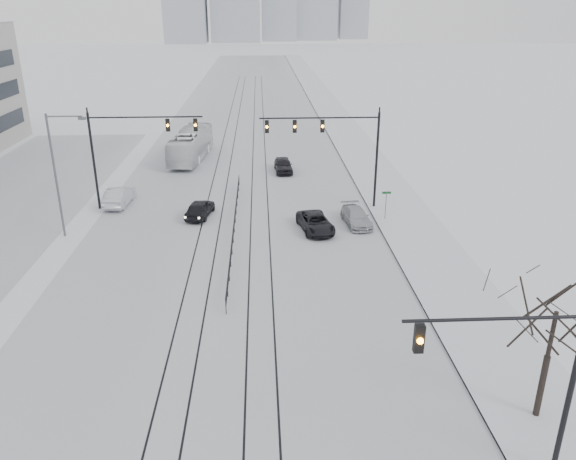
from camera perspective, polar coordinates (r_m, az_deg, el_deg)
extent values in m
cube|color=silver|center=(70.91, -4.52, 8.90)|extent=(22.00, 260.00, 0.02)
cube|color=silver|center=(71.79, 6.45, 9.05)|extent=(5.00, 260.00, 0.16)
cube|color=gray|center=(71.44, 4.48, 9.04)|extent=(0.10, 260.00, 0.12)
cube|color=black|center=(51.78, -7.91, 3.87)|extent=(0.10, 180.00, 0.01)
cube|color=black|center=(51.68, -6.36, 3.91)|extent=(0.10, 180.00, 0.01)
cube|color=black|center=(51.58, -3.70, 3.96)|extent=(0.10, 180.00, 0.01)
cube|color=black|center=(51.58, -2.14, 3.99)|extent=(0.10, 180.00, 0.01)
cylinder|color=black|center=(22.07, 26.68, -14.81)|extent=(0.20, 0.20, 7.00)
cylinder|color=black|center=(19.16, 20.33, -8.46)|extent=(6.00, 0.12, 0.12)
cube|color=black|center=(18.71, 13.17, -10.68)|extent=(0.32, 0.24, 1.00)
sphere|color=orange|center=(18.60, 13.28, -10.91)|extent=(0.22, 0.22, 0.22)
cylinder|color=black|center=(46.62, 8.98, 6.89)|extent=(0.20, 0.20, 8.00)
cylinder|color=black|center=(45.10, 3.21, 11.31)|extent=(9.50, 0.12, 0.12)
cube|color=black|center=(44.98, -2.16, 10.45)|extent=(0.32, 0.24, 1.00)
sphere|color=orange|center=(44.84, -2.16, 10.42)|extent=(0.22, 0.22, 0.22)
cube|color=black|center=(45.06, 0.69, 10.49)|extent=(0.32, 0.24, 1.00)
sphere|color=orange|center=(44.93, 0.70, 10.45)|extent=(0.22, 0.22, 0.22)
cube|color=black|center=(45.25, 3.51, 10.50)|extent=(0.32, 0.24, 1.00)
sphere|color=orange|center=(45.11, 3.53, 10.46)|extent=(0.22, 0.22, 0.22)
cylinder|color=black|center=(48.55, -19.12, 6.54)|extent=(0.20, 0.20, 8.00)
cylinder|color=black|center=(46.72, -14.27, 11.05)|extent=(9.00, 0.12, 0.12)
cube|color=black|center=(46.25, -9.38, 10.50)|extent=(0.32, 0.24, 1.00)
sphere|color=orange|center=(46.11, -9.40, 10.46)|extent=(0.22, 0.22, 0.22)
cube|color=black|center=(46.54, -12.11, 10.38)|extent=(0.32, 0.24, 1.00)
sphere|color=orange|center=(46.41, -12.14, 10.35)|extent=(0.22, 0.22, 0.22)
cylinder|color=#595B60|center=(43.22, -22.53, 4.97)|extent=(0.16, 0.16, 9.00)
cylinder|color=#595B60|center=(41.90, -21.81, 10.67)|extent=(2.40, 0.10, 0.10)
cube|color=#595B60|center=(41.56, -20.19, 10.60)|extent=(0.50, 0.25, 0.18)
cylinder|color=black|center=(25.64, 24.32, -14.38)|extent=(0.26, 0.26, 3.00)
cylinder|color=black|center=(24.45, 25.15, -10.08)|extent=(0.18, 0.18, 2.50)
cube|color=black|center=(41.88, -5.50, 0.94)|extent=(0.06, 24.00, 0.06)
cube|color=black|center=(42.02, -5.48, 0.43)|extent=(0.06, 24.00, 0.06)
cylinder|color=#595B60|center=(44.70, 9.89, 2.41)|extent=(0.06, 0.06, 2.40)
cube|color=#0C4C19|center=(44.35, 9.98, 3.75)|extent=(0.70, 0.04, 0.18)
imported|color=black|center=(45.52, -8.95, 2.17)|extent=(2.41, 4.36, 1.40)
imported|color=silver|center=(49.77, -16.78, 3.29)|extent=(1.92, 4.78, 1.55)
imported|color=black|center=(42.21, 2.81, 0.74)|extent=(2.90, 4.92, 1.28)
imported|color=#B0B3B8|center=(43.69, 6.95, 1.33)|extent=(2.23, 4.50, 1.26)
imported|color=black|center=(57.46, -0.48, 6.61)|extent=(1.89, 4.31, 1.45)
imported|color=white|center=(63.02, -9.83, 8.50)|extent=(3.95, 11.80, 3.22)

